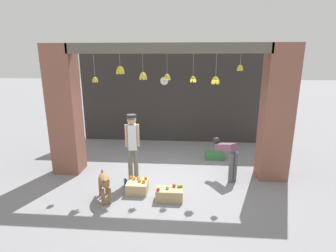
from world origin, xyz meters
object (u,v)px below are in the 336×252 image
dog (104,182)px  water_bottle (126,183)px  shopkeeper (132,143)px  wall_clock (164,81)px  fruit_crate_apples (170,194)px  produce_box_green (214,155)px  worker_stooping (227,154)px  fruit_crate_oranges (138,186)px

dog → water_bottle: (0.31, 0.59, -0.31)m
shopkeeper → water_bottle: size_ratio=7.66×
shopkeeper → wall_clock: wall_clock is taller
shopkeeper → fruit_crate_apples: bearing=129.2°
shopkeeper → produce_box_green: size_ratio=3.11×
shopkeeper → worker_stooping: size_ratio=1.71×
fruit_crate_apples → wall_clock: (-0.47, 4.08, 2.06)m
produce_box_green → wall_clock: size_ratio=1.82×
fruit_crate_apples → produce_box_green: fruit_crate_apples is taller
dog → produce_box_green: 3.66m
dog → wall_clock: size_ratio=2.60×
shopkeeper → worker_stooping: (2.32, 0.31, -0.35)m
dog → wall_clock: wall_clock is taller
worker_stooping → water_bottle: 2.59m
worker_stooping → wall_clock: bearing=83.4°
fruit_crate_oranges → produce_box_green: 2.92m
fruit_crate_apples → dog: bearing=-174.8°
fruit_crate_oranges → water_bottle: 0.37m
worker_stooping → wall_clock: 3.81m
worker_stooping → water_bottle: worker_stooping is taller
shopkeeper → fruit_crate_apples: shopkeeper is taller
fruit_crate_oranges → fruit_crate_apples: size_ratio=0.81×
dog → worker_stooping: 3.03m
fruit_crate_apples → water_bottle: 1.18m
shopkeeper → fruit_crate_oranges: (0.20, -0.53, -0.88)m
wall_clock → fruit_crate_oranges: bearing=-94.3°
shopkeeper → fruit_crate_oranges: 1.04m
worker_stooping → produce_box_green: (-0.17, 1.34, -0.55)m
fruit_crate_apples → water_bottle: fruit_crate_apples is taller
produce_box_green → water_bottle: size_ratio=2.46×
produce_box_green → wall_clock: wall_clock is taller
produce_box_green → worker_stooping: bearing=-82.6°
shopkeeper → fruit_crate_oranges: shopkeeper is taller
fruit_crate_apples → worker_stooping: bearing=39.3°
dog → shopkeeper: (0.43, 0.94, 0.59)m
fruit_crate_apples → water_bottle: bearing=156.7°
dog → produce_box_green: bearing=109.5°
dog → wall_clock: 4.66m
shopkeeper → fruit_crate_oranges: size_ratio=3.63×
produce_box_green → fruit_crate_oranges: bearing=-131.9°
dog → fruit_crate_oranges: dog is taller
worker_stooping → fruit_crate_oranges: (-2.12, -0.84, -0.52)m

